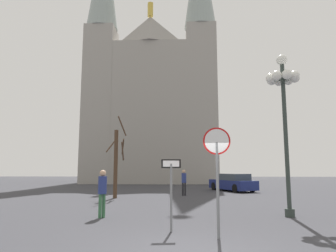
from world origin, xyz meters
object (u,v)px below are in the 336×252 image
stop_sign (217,160)px  pedestrian_walking (102,188)px  pedestrian_standing (184,180)px  cathedral (152,101)px  street_lamp (284,95)px  parked_car_near_navy (233,183)px  one_way_arrow_sign (171,185)px  bare_tree (116,161)px

stop_sign → pedestrian_walking: 5.17m
pedestrian_standing → cathedral: bearing=101.6°
street_lamp → pedestrian_walking: size_ratio=3.64×
parked_car_near_navy → pedestrian_walking: bearing=-117.6°
cathedral → parked_car_near_navy: size_ratio=7.26×
pedestrian_walking → pedestrian_standing: 9.87m
parked_car_near_navy → pedestrian_standing: bearing=-132.7°
stop_sign → one_way_arrow_sign: (-1.26, 0.82, -0.71)m
bare_tree → stop_sign: bearing=-65.0°
stop_sign → pedestrian_standing: stop_sign is taller
street_lamp → parked_car_near_navy: 13.76m
street_lamp → pedestrian_standing: street_lamp is taller
bare_tree → street_lamp: bearing=-40.5°
parked_car_near_navy → pedestrian_standing: pedestrian_standing is taller
cathedral → one_way_arrow_sign: bearing=-83.7°
street_lamp → pedestrian_walking: (-7.05, -0.50, -3.63)m
one_way_arrow_sign → pedestrian_walking: one_way_arrow_sign is taller
stop_sign → parked_car_near_navy: 17.26m
cathedral → one_way_arrow_sign: size_ratio=16.66×
street_lamp → pedestrian_walking: street_lamp is taller
one_way_arrow_sign → pedestrian_standing: size_ratio=1.21×
one_way_arrow_sign → pedestrian_walking: (-2.65, 2.42, -0.26)m
stop_sign → street_lamp: size_ratio=0.46×
one_way_arrow_sign → bare_tree: 10.56m
cathedral → bare_tree: 22.65m
bare_tree → pedestrian_walking: bearing=-81.9°
pedestrian_standing → street_lamp: bearing=-66.3°
bare_tree → pedestrian_walking: bare_tree is taller
street_lamp → bare_tree: 10.94m
cathedral → pedestrian_standing: cathedral is taller
cathedral → stop_sign: cathedral is taller
stop_sign → bare_tree: bare_tree is taller
stop_sign → bare_tree: (-4.97, 10.67, 0.25)m
parked_car_near_navy → bare_tree: bearing=-142.8°
cathedral → stop_sign: size_ratio=11.88×
street_lamp → pedestrian_standing: bearing=113.7°
bare_tree → pedestrian_standing: 4.80m
one_way_arrow_sign → street_lamp: size_ratio=0.33×
street_lamp → bare_tree: (-8.11, 6.92, -2.42)m
bare_tree → parked_car_near_navy: 10.42m
stop_sign → bare_tree: size_ratio=0.58×
cathedral → pedestrian_walking: size_ratio=19.80×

